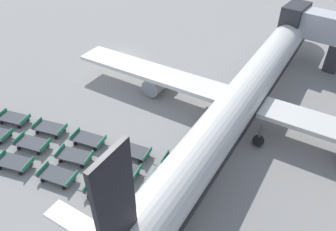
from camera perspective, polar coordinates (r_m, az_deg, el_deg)
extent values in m
plane|color=gray|center=(45.03, -8.22, 10.14)|extent=(500.00, 500.00, 0.00)
cube|color=#2D2D33|center=(45.59, 21.08, 15.36)|extent=(2.63, 4.28, 3.71)
cube|color=#38383D|center=(45.69, 27.06, 9.15)|extent=(1.74, 2.58, 3.48)
cylinder|color=white|center=(33.21, 14.24, 5.04)|extent=(5.81, 42.48, 3.51)
sphere|color=white|center=(52.10, 22.36, 15.57)|extent=(3.33, 3.33, 3.33)
cube|color=black|center=(15.92, -9.24, -14.48)|extent=(0.42, 2.64, 6.16)
cube|color=white|center=(32.26, 13.02, 2.49)|extent=(39.14, 5.35, 0.44)
cylinder|color=gray|center=(36.70, -1.64, 5.93)|extent=(2.28, 3.80, 2.08)
cube|color=black|center=(33.54, 14.09, 4.15)|extent=(5.65, 38.25, 0.63)
cylinder|color=#56565B|center=(45.40, 19.55, 10.61)|extent=(0.24, 0.24, 1.83)
sphere|color=black|center=(45.79, 19.31, 9.60)|extent=(1.08, 1.08, 1.08)
cylinder|color=#56565B|center=(30.38, 15.72, -2.94)|extent=(0.24, 0.24, 1.83)
sphere|color=black|center=(30.96, 15.44, -4.22)|extent=(1.08, 1.08, 1.08)
cylinder|color=#56565B|center=(31.59, 6.68, 0.22)|extent=(0.24, 0.24, 1.83)
sphere|color=black|center=(32.15, 6.57, -1.07)|extent=(1.08, 1.08, 1.08)
cube|color=#424449|center=(30.77, -25.21, -7.33)|extent=(3.30, 2.35, 0.10)
cube|color=#237F56|center=(29.79, -23.18, -7.76)|extent=(0.53, 1.52, 0.32)
cube|color=#333338|center=(29.80, -22.43, -8.41)|extent=(0.69, 0.26, 0.06)
sphere|color=black|center=(30.10, -24.25, -9.17)|extent=(0.36, 0.36, 0.36)
sphere|color=black|center=(30.74, -22.80, -7.52)|extent=(0.36, 0.36, 0.36)
sphere|color=black|center=(31.33, -27.22, -8.10)|extent=(0.36, 0.36, 0.36)
sphere|color=black|center=(31.95, -25.75, -6.54)|extent=(0.36, 0.36, 0.36)
cube|color=#424449|center=(28.34, -18.71, -9.79)|extent=(3.24, 2.17, 0.10)
cube|color=#237F56|center=(27.46, -16.38, -10.44)|extent=(0.42, 1.54, 0.32)
cube|color=#237F56|center=(28.99, -21.07, -8.58)|extent=(0.42, 1.54, 0.32)
cube|color=#333338|center=(27.51, -15.59, -11.16)|extent=(0.70, 0.21, 0.06)
sphere|color=black|center=(27.76, -17.65, -11.89)|extent=(0.36, 0.36, 0.36)
sphere|color=black|center=(28.40, -16.09, -10.08)|extent=(0.36, 0.36, 0.36)
sphere|color=black|center=(28.86, -21.00, -10.49)|extent=(0.36, 0.36, 0.36)
sphere|color=black|center=(29.47, -19.42, -8.78)|extent=(0.36, 0.36, 0.36)
cube|color=#424449|center=(26.34, -10.97, -12.63)|extent=(3.29, 2.33, 0.10)
cube|color=#237F56|center=(25.68, -8.09, -13.21)|extent=(0.51, 1.52, 0.32)
cube|color=#237F56|center=(26.75, -13.83, -11.47)|extent=(0.51, 1.52, 0.32)
cube|color=#333338|center=(25.81, -7.22, -13.91)|extent=(0.69, 0.25, 0.06)
sphere|color=black|center=(25.91, -9.44, -14.84)|extent=(0.36, 0.36, 0.36)
sphere|color=black|center=(26.62, -8.19, -12.73)|extent=(0.36, 0.36, 0.36)
sphere|color=black|center=(26.68, -13.57, -13.53)|extent=(0.36, 0.36, 0.36)
sphere|color=black|center=(27.37, -12.22, -11.53)|extent=(0.36, 0.36, 0.36)
cube|color=#424449|center=(24.88, -1.63, -15.78)|extent=(3.26, 2.22, 0.10)
cube|color=#237F56|center=(24.41, 1.65, -16.44)|extent=(0.45, 1.53, 0.32)
cube|color=#237F56|center=(25.09, -4.80, -14.51)|extent=(0.45, 1.53, 0.32)
cube|color=#333338|center=(24.61, 2.53, -17.14)|extent=(0.69, 0.23, 0.06)
sphere|color=black|center=(24.60, 0.15, -18.14)|extent=(0.36, 0.36, 0.36)
sphere|color=black|center=(25.33, 1.24, -15.81)|extent=(0.36, 0.36, 0.36)
sphere|color=black|center=(25.09, -4.50, -16.71)|extent=(0.36, 0.36, 0.36)
sphere|color=black|center=(25.80, -3.26, -14.49)|extent=(0.36, 0.36, 0.36)
cube|color=#237F56|center=(33.58, -26.24, -3.00)|extent=(0.49, 1.52, 0.32)
cube|color=#333338|center=(33.53, -25.59, -3.58)|extent=(0.69, 0.24, 0.06)
sphere|color=black|center=(33.86, -27.18, -4.27)|extent=(0.36, 0.36, 0.36)
sphere|color=black|center=(34.51, -25.79, -2.91)|extent=(0.36, 0.36, 0.36)
cube|color=#424449|center=(32.02, -22.56, -4.44)|extent=(3.28, 2.29, 0.10)
cube|color=#237F56|center=(31.07, -20.58, -4.80)|extent=(0.49, 1.52, 0.32)
cube|color=#237F56|center=(32.76, -24.61, -3.55)|extent=(0.49, 1.52, 0.32)
cube|color=#333338|center=(31.07, -19.87, -5.43)|extent=(0.69, 0.24, 0.06)
sphere|color=black|center=(31.32, -21.63, -6.16)|extent=(0.36, 0.36, 0.36)
sphere|color=black|center=(32.02, -20.26, -4.65)|extent=(0.36, 0.36, 0.36)
sphere|color=black|center=(32.54, -24.52, -5.20)|extent=(0.36, 0.36, 0.36)
sphere|color=black|center=(33.21, -23.13, -3.77)|extent=(0.36, 0.36, 0.36)
cube|color=#424449|center=(29.57, -15.98, -6.69)|extent=(3.29, 2.34, 0.10)
cube|color=#237F56|center=(28.77, -13.59, -7.09)|extent=(0.52, 1.52, 0.32)
cube|color=#237F56|center=(30.14, -18.39, -5.73)|extent=(0.52, 1.52, 0.32)
cube|color=#333338|center=(28.83, -12.82, -7.74)|extent=(0.69, 0.26, 0.06)
sphere|color=black|center=(28.98, -14.76, -8.57)|extent=(0.36, 0.36, 0.36)
sphere|color=black|center=(29.73, -13.50, -6.85)|extent=(0.36, 0.36, 0.36)
sphere|color=black|center=(29.96, -18.21, -7.54)|extent=(0.36, 0.36, 0.36)
sphere|color=black|center=(30.69, -16.90, -5.91)|extent=(0.36, 0.36, 0.36)
cube|color=#424449|center=(27.65, -8.03, -9.09)|extent=(3.24, 2.18, 0.10)
cube|color=#237F56|center=(26.99, -5.32, -9.65)|extent=(0.43, 1.54, 0.32)
cube|color=#237F56|center=(28.08, -10.70, -7.94)|extent=(0.43, 1.54, 0.32)
cube|color=#333338|center=(27.10, -4.53, -10.36)|extent=(0.70, 0.21, 0.06)
sphere|color=black|center=(27.17, -6.65, -11.18)|extent=(0.36, 0.36, 0.36)
sphere|color=black|center=(27.94, -5.42, -9.30)|extent=(0.36, 0.36, 0.36)
sphere|color=black|center=(27.95, -10.51, -9.90)|extent=(0.36, 0.36, 0.36)
sphere|color=black|center=(28.70, -9.20, -8.12)|extent=(0.36, 0.36, 0.36)
cube|color=#424449|center=(26.32, 0.10, -11.71)|extent=(3.23, 2.15, 0.10)
cube|color=#237F56|center=(25.85, 3.14, -12.30)|extent=(0.41, 1.54, 0.32)
cube|color=#237F56|center=(26.56, -2.84, -10.51)|extent=(0.41, 1.54, 0.32)
cube|color=#333338|center=(26.03, 3.94, -13.01)|extent=(0.70, 0.21, 0.06)
sphere|color=black|center=(25.98, 1.72, -13.92)|extent=(0.36, 0.36, 0.36)
sphere|color=black|center=(26.78, 2.75, -11.85)|extent=(0.36, 0.36, 0.36)
sphere|color=black|center=(26.49, -2.59, -12.58)|extent=(0.36, 0.36, 0.36)
sphere|color=black|center=(27.27, -1.43, -10.61)|extent=(0.36, 0.36, 0.36)
cube|color=#424449|center=(35.84, -25.30, -0.36)|extent=(3.28, 2.30, 0.10)
cube|color=#237F56|center=(34.83, -23.61, -0.56)|extent=(0.50, 1.52, 0.32)
cube|color=#237F56|center=(36.66, -27.07, 0.35)|extent=(0.50, 1.52, 0.32)
cube|color=#333338|center=(34.78, -22.98, -1.12)|extent=(0.69, 0.25, 0.06)
sphere|color=black|center=(35.05, -24.53, -1.81)|extent=(0.36, 0.36, 0.36)
sphere|color=black|center=(35.77, -23.25, -0.54)|extent=(0.36, 0.36, 0.36)
sphere|color=black|center=(36.37, -27.01, -1.10)|extent=(0.36, 0.36, 0.36)
sphere|color=black|center=(37.06, -25.72, 0.11)|extent=(0.36, 0.36, 0.36)
cube|color=#424449|center=(33.20, -19.87, -1.98)|extent=(3.28, 2.28, 0.10)
cube|color=#237F56|center=(32.29, -17.89, -2.26)|extent=(0.49, 1.53, 0.32)
cube|color=#237F56|center=(33.91, -21.90, -1.17)|extent=(0.49, 1.53, 0.32)
cube|color=#333338|center=(32.29, -17.22, -2.86)|extent=(0.69, 0.24, 0.06)
sphere|color=black|center=(32.48, -18.92, -3.59)|extent=(0.36, 0.36, 0.36)
sphere|color=black|center=(33.25, -17.66, -2.19)|extent=(0.36, 0.36, 0.36)
sphere|color=black|center=(33.65, -21.80, -2.76)|extent=(0.36, 0.36, 0.36)
sphere|color=black|center=(34.39, -20.51, -1.42)|extent=(0.36, 0.36, 0.36)
cube|color=#424449|center=(30.88, -13.70, -3.97)|extent=(3.24, 2.17, 0.10)
cube|color=#237F56|center=(30.06, -11.46, -4.38)|extent=(0.42, 1.54, 0.32)
cube|color=#237F56|center=(31.48, -15.95, -2.99)|extent=(0.42, 1.54, 0.32)
cube|color=#333338|center=(30.11, -10.75, -5.04)|extent=(0.70, 0.21, 0.06)
sphere|color=black|center=(30.24, -12.63, -5.77)|extent=(0.36, 0.36, 0.36)
sphere|color=black|center=(31.03, -11.34, -4.23)|extent=(0.36, 0.36, 0.36)
sphere|color=black|center=(31.26, -15.85, -4.71)|extent=(0.36, 0.36, 0.36)
sphere|color=black|center=(32.02, -14.53, -3.25)|extent=(0.36, 0.36, 0.36)
cube|color=#424449|center=(29.05, -6.11, -6.07)|extent=(3.21, 2.08, 0.10)
cube|color=#237F56|center=(28.37, -3.56, -6.59)|extent=(0.37, 1.55, 0.32)
cube|color=#237F56|center=(29.49, -8.61, -4.96)|extent=(0.37, 1.55, 0.32)
cube|color=#333338|center=(28.47, -2.82, -7.29)|extent=(0.70, 0.19, 0.06)
sphere|color=black|center=(28.52, -4.85, -8.04)|extent=(0.36, 0.36, 0.36)
sphere|color=black|center=(29.33, -3.65, -6.35)|extent=(0.36, 0.36, 0.36)
sphere|color=black|center=(29.32, -8.48, -6.81)|extent=(0.36, 0.36, 0.36)
sphere|color=black|center=(30.12, -7.20, -5.21)|extent=(0.36, 0.36, 0.36)
cube|color=#424449|center=(27.80, 2.21, -8.31)|extent=(3.21, 2.08, 0.10)
cube|color=#237F56|center=(27.33, 5.07, -8.86)|extent=(0.36, 1.55, 0.32)
cube|color=#237F56|center=(28.04, -0.54, -7.16)|extent=(0.36, 1.55, 0.32)
cube|color=#333338|center=(27.50, 5.81, -9.56)|extent=(0.70, 0.19, 0.06)
sphere|color=black|center=(27.41, 3.72, -10.38)|extent=(0.36, 0.36, 0.36)
sphere|color=black|center=(28.27, 4.68, -8.54)|extent=(0.36, 0.36, 0.36)
sphere|color=black|center=(27.92, -0.32, -9.12)|extent=(0.36, 0.36, 0.36)
sphere|color=black|center=(28.77, 0.76, -7.36)|extent=(0.36, 0.36, 0.36)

